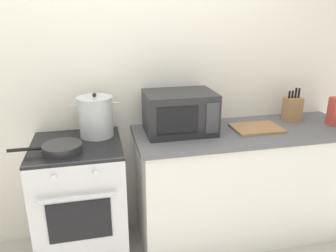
% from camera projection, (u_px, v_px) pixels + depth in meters
% --- Properties ---
extents(back_wall, '(4.40, 0.10, 2.50)m').
position_uv_depth(back_wall, '(160.00, 81.00, 2.57)').
color(back_wall, silver).
rests_on(back_wall, ground_plane).
extents(lower_cabinet_right, '(1.64, 0.56, 0.88)m').
position_uv_depth(lower_cabinet_right, '(242.00, 185.00, 2.64)').
color(lower_cabinet_right, white).
rests_on(lower_cabinet_right, ground_plane).
extents(countertop_right, '(1.70, 0.60, 0.04)m').
position_uv_depth(countertop_right, '(247.00, 132.00, 2.49)').
color(countertop_right, '#59595E').
rests_on(countertop_right, lower_cabinet_right).
extents(stove, '(0.60, 0.64, 0.92)m').
position_uv_depth(stove, '(82.00, 203.00, 2.35)').
color(stove, silver).
rests_on(stove, ground_plane).
extents(stock_pot, '(0.33, 0.24, 0.31)m').
position_uv_depth(stock_pot, '(96.00, 117.00, 2.31)').
color(stock_pot, '#B9C0C1').
rests_on(stock_pot, stove).
extents(frying_pan, '(0.45, 0.25, 0.05)m').
position_uv_depth(frying_pan, '(61.00, 148.00, 2.07)').
color(frying_pan, '#28282B').
rests_on(frying_pan, stove).
extents(microwave, '(0.50, 0.37, 0.30)m').
position_uv_depth(microwave, '(180.00, 112.00, 2.38)').
color(microwave, '#232326').
rests_on(microwave, countertop_right).
extents(cutting_board, '(0.36, 0.26, 0.02)m').
position_uv_depth(cutting_board, '(257.00, 128.00, 2.47)').
color(cutting_board, '#997047').
rests_on(cutting_board, countertop_right).
extents(knife_block, '(0.13, 0.10, 0.27)m').
position_uv_depth(knife_block, '(292.00, 109.00, 2.65)').
color(knife_block, '#997047').
rests_on(knife_block, countertop_right).
extents(pasta_box, '(0.08, 0.08, 0.22)m').
position_uv_depth(pasta_box, '(335.00, 111.00, 2.54)').
color(pasta_box, '#B73D33').
rests_on(pasta_box, countertop_right).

